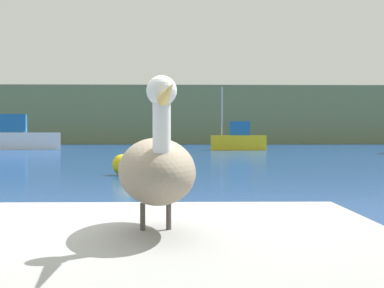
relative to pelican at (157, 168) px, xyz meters
name	(u,v)px	position (x,y,z in m)	size (l,w,h in m)	color
hillside_backdrop	(178,116)	(-0.36, 70.28, 2.72)	(140.00, 11.39, 7.81)	#6B7A51
pelican	(157,168)	(0.00, 0.00, 0.00)	(0.54, 1.30, 0.84)	gray
fishing_boat_yellow	(238,139)	(4.92, 40.02, -0.26)	(4.58, 1.25, 5.27)	yellow
fishing_boat_white	(16,137)	(-14.37, 42.42, -0.06)	(7.62, 3.99, 4.86)	white
mooring_buoy	(122,165)	(-1.82, 14.20, -0.84)	(0.69, 0.69, 0.69)	yellow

